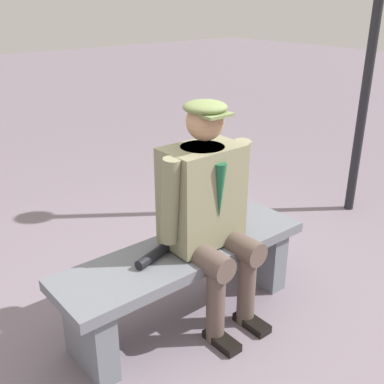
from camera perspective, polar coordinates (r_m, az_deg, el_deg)
The scene contains 4 objects.
ground_plane at distance 3.06m, azimuth -0.75°, elevation -15.01°, with size 30.00×30.00×0.00m, color slate.
bench at distance 2.86m, azimuth -0.79°, elevation -9.50°, with size 1.62×0.47×0.50m.
seated_man at distance 2.70m, azimuth 1.97°, elevation -1.58°, with size 0.63×0.60×1.37m.
rolled_magazine at distance 2.67m, azimuth -4.67°, elevation -7.71°, with size 0.06×0.06×0.28m, color black.
Camera 1 is at (1.50, 1.88, 1.89)m, focal length 43.40 mm.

